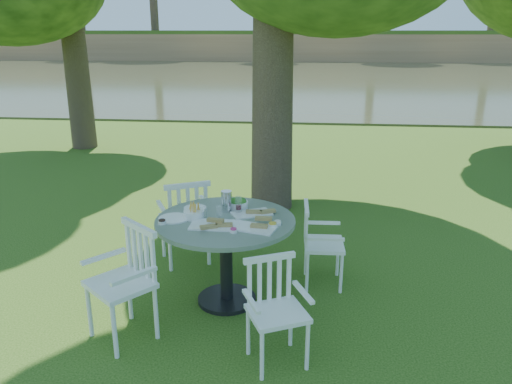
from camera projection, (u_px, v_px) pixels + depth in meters
ground at (254, 272)px, 5.41m from camera, size 140.00×140.00×0.00m
table at (226, 237)px, 4.63m from camera, size 1.29×1.29×0.85m
chair_ne at (316, 239)px, 5.03m from camera, size 0.42×0.44×0.85m
chair_nw at (186, 216)px, 5.43m from camera, size 0.65×0.64×0.98m
chair_sw at (130, 273)px, 4.16m from camera, size 0.67×0.67×0.97m
chair_se at (274, 301)px, 3.88m from camera, size 0.55×0.54×0.84m
tableware at (221, 213)px, 4.63m from camera, size 1.13×0.77×0.20m
river at (299, 79)px, 27.17m from camera, size 100.00×28.00×0.12m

